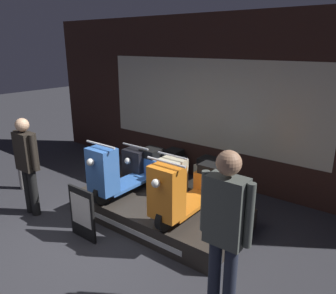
{
  "coord_description": "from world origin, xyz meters",
  "views": [
    {
      "loc": [
        3.25,
        -2.25,
        2.66
      ],
      "look_at": [
        0.12,
        1.81,
        1.04
      ],
      "focal_mm": 35.0,
      "sensor_mm": 36.0,
      "label": 1
    }
  ],
  "objects_px": {
    "price_sign_board": "(82,213)",
    "street_bollard": "(21,166)",
    "scooter_backrow_0": "(155,168)",
    "person_left_browsing": "(27,161)",
    "scooter_display_left": "(128,170)",
    "scooter_display_right": "(189,189)",
    "person_right_browsing": "(225,226)",
    "scooter_backrow_1": "(190,178)"
  },
  "relations": [
    {
      "from": "scooter_display_left",
      "to": "scooter_backrow_0",
      "type": "distance_m",
      "value": 1.06
    },
    {
      "from": "scooter_backrow_1",
      "to": "street_bollard",
      "type": "xyz_separation_m",
      "value": [
        -2.74,
        -1.63,
        0.09
      ]
    },
    {
      "from": "person_right_browsing",
      "to": "scooter_backrow_0",
      "type": "bearing_deg",
      "value": 141.51
    },
    {
      "from": "scooter_display_left",
      "to": "price_sign_board",
      "type": "relative_size",
      "value": 2.07
    },
    {
      "from": "price_sign_board",
      "to": "street_bollard",
      "type": "distance_m",
      "value": 2.3
    },
    {
      "from": "scooter_display_left",
      "to": "scooter_display_right",
      "type": "height_order",
      "value": "same"
    },
    {
      "from": "price_sign_board",
      "to": "scooter_backrow_0",
      "type": "bearing_deg",
      "value": 99.59
    },
    {
      "from": "scooter_backrow_0",
      "to": "scooter_display_left",
      "type": "bearing_deg",
      "value": -76.08
    },
    {
      "from": "person_right_browsing",
      "to": "scooter_display_left",
      "type": "bearing_deg",
      "value": 155.54
    },
    {
      "from": "scooter_backrow_1",
      "to": "price_sign_board",
      "type": "height_order",
      "value": "scooter_backrow_1"
    },
    {
      "from": "scooter_display_right",
      "to": "person_right_browsing",
      "type": "relative_size",
      "value": 0.9
    },
    {
      "from": "scooter_backrow_0",
      "to": "scooter_backrow_1",
      "type": "distance_m",
      "value": 0.82
    },
    {
      "from": "scooter_backrow_0",
      "to": "person_left_browsing",
      "type": "bearing_deg",
      "value": -113.8
    },
    {
      "from": "scooter_display_right",
      "to": "scooter_display_left",
      "type": "bearing_deg",
      "value": 180.0
    },
    {
      "from": "scooter_display_left",
      "to": "person_right_browsing",
      "type": "height_order",
      "value": "person_right_browsing"
    },
    {
      "from": "price_sign_board",
      "to": "street_bollard",
      "type": "height_order",
      "value": "street_bollard"
    },
    {
      "from": "scooter_backrow_0",
      "to": "person_right_browsing",
      "type": "xyz_separation_m",
      "value": [
        2.57,
        -2.04,
        0.65
      ]
    },
    {
      "from": "scooter_display_right",
      "to": "street_bollard",
      "type": "distance_m",
      "value": 3.45
    },
    {
      "from": "scooter_backrow_0",
      "to": "street_bollard",
      "type": "distance_m",
      "value": 2.53
    },
    {
      "from": "scooter_backrow_1",
      "to": "person_right_browsing",
      "type": "height_order",
      "value": "person_right_browsing"
    },
    {
      "from": "scooter_backrow_1",
      "to": "person_right_browsing",
      "type": "bearing_deg",
      "value": -49.37
    },
    {
      "from": "scooter_backrow_0",
      "to": "street_bollard",
      "type": "bearing_deg",
      "value": -139.74
    },
    {
      "from": "scooter_backrow_0",
      "to": "price_sign_board",
      "type": "bearing_deg",
      "value": -80.41
    },
    {
      "from": "scooter_display_left",
      "to": "scooter_display_right",
      "type": "xyz_separation_m",
      "value": [
        1.21,
        0.0,
        0.0
      ]
    },
    {
      "from": "scooter_display_right",
      "to": "scooter_backrow_1",
      "type": "bearing_deg",
      "value": 122.92
    },
    {
      "from": "scooter_backrow_1",
      "to": "person_left_browsing",
      "type": "distance_m",
      "value": 2.72
    },
    {
      "from": "scooter_display_right",
      "to": "scooter_backrow_0",
      "type": "bearing_deg",
      "value": 145.89
    },
    {
      "from": "person_left_browsing",
      "to": "person_right_browsing",
      "type": "height_order",
      "value": "person_right_browsing"
    },
    {
      "from": "person_left_browsing",
      "to": "price_sign_board",
      "type": "height_order",
      "value": "person_left_browsing"
    },
    {
      "from": "scooter_display_left",
      "to": "street_bollard",
      "type": "xyz_separation_m",
      "value": [
        -2.17,
        -0.65,
        -0.23
      ]
    },
    {
      "from": "person_left_browsing",
      "to": "price_sign_board",
      "type": "xyz_separation_m",
      "value": [
        1.24,
        0.04,
        -0.52
      ]
    },
    {
      "from": "scooter_display_right",
      "to": "scooter_backrow_0",
      "type": "height_order",
      "value": "scooter_display_right"
    },
    {
      "from": "scooter_display_left",
      "to": "person_right_browsing",
      "type": "distance_m",
      "value": 2.57
    },
    {
      "from": "scooter_backrow_1",
      "to": "price_sign_board",
      "type": "distance_m",
      "value": 2.06
    },
    {
      "from": "scooter_display_right",
      "to": "scooter_backrow_0",
      "type": "distance_m",
      "value": 1.78
    },
    {
      "from": "scooter_display_right",
      "to": "street_bollard",
      "type": "relative_size",
      "value": 1.68
    },
    {
      "from": "person_right_browsing",
      "to": "street_bollard",
      "type": "xyz_separation_m",
      "value": [
        -4.49,
        0.41,
        -0.56
      ]
    },
    {
      "from": "person_right_browsing",
      "to": "price_sign_board",
      "type": "distance_m",
      "value": 2.32
    },
    {
      "from": "scooter_display_left",
      "to": "street_bollard",
      "type": "relative_size",
      "value": 1.68
    },
    {
      "from": "scooter_backrow_0",
      "to": "price_sign_board",
      "type": "distance_m",
      "value": 2.03
    },
    {
      "from": "scooter_display_right",
      "to": "scooter_backrow_1",
      "type": "distance_m",
      "value": 1.21
    },
    {
      "from": "scooter_display_right",
      "to": "street_bollard",
      "type": "height_order",
      "value": "scooter_display_right"
    }
  ]
}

